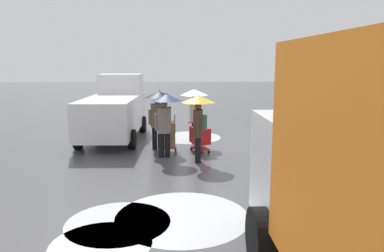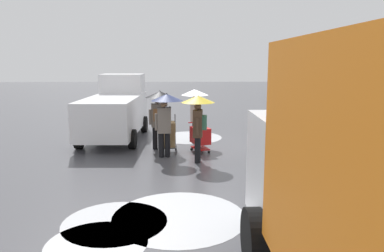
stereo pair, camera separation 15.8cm
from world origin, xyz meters
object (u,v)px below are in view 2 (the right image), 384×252
(hand_dolly_boxes, at_px, (169,135))
(pedestrian_black_side, at_px, (198,113))
(pedestrian_far_side, at_px, (195,103))
(pedestrian_white_side, at_px, (159,106))
(pedestrian_pink_side, at_px, (166,110))
(shopping_cart_vendor, at_px, (200,136))
(cargo_van_parked_right, at_px, (116,110))
(street_lamp, at_px, (368,90))

(hand_dolly_boxes, relative_size, pedestrian_black_side, 0.61)
(pedestrian_black_side, distance_m, pedestrian_far_side, 2.65)
(pedestrian_white_side, bearing_deg, pedestrian_pink_side, 104.75)
(shopping_cart_vendor, height_order, pedestrian_far_side, pedestrian_far_side)
(cargo_van_parked_right, bearing_deg, pedestrian_black_side, 131.06)
(cargo_van_parked_right, bearing_deg, pedestrian_white_side, 134.02)
(cargo_van_parked_right, distance_m, pedestrian_pink_side, 3.83)
(shopping_cart_vendor, xyz_separation_m, street_lamp, (-4.46, 2.65, 1.80))
(cargo_van_parked_right, xyz_separation_m, pedestrian_black_side, (-3.24, 3.72, 0.39))
(shopping_cart_vendor, height_order, pedestrian_pink_side, pedestrian_pink_side)
(pedestrian_black_side, xyz_separation_m, street_lamp, (-4.59, 1.40, 0.80))
(hand_dolly_boxes, relative_size, pedestrian_pink_side, 0.61)
(hand_dolly_boxes, bearing_deg, street_lamp, 154.89)
(shopping_cart_vendor, bearing_deg, street_lamp, 149.26)
(street_lamp, bearing_deg, hand_dolly_boxes, -25.11)
(pedestrian_pink_side, distance_m, pedestrian_black_side, 1.21)
(hand_dolly_boxes, height_order, street_lamp, street_lamp)
(pedestrian_black_side, bearing_deg, pedestrian_white_side, -52.61)
(pedestrian_white_side, relative_size, pedestrian_far_side, 1.00)
(street_lamp, bearing_deg, cargo_van_parked_right, -33.16)
(pedestrian_pink_side, bearing_deg, pedestrian_black_side, 149.34)
(pedestrian_black_side, distance_m, pedestrian_white_side, 2.20)
(pedestrian_pink_side, bearing_deg, street_lamp, 160.33)
(hand_dolly_boxes, distance_m, pedestrian_white_side, 1.15)
(cargo_van_parked_right, relative_size, pedestrian_black_side, 2.51)
(hand_dolly_boxes, xyz_separation_m, pedestrian_pink_side, (0.09, 0.58, 0.95))
(pedestrian_far_side, bearing_deg, pedestrian_black_side, 90.18)
(shopping_cart_vendor, height_order, street_lamp, street_lamp)
(cargo_van_parked_right, distance_m, hand_dolly_boxes, 3.45)
(street_lamp, bearing_deg, shopping_cart_vendor, -30.74)
(hand_dolly_boxes, relative_size, street_lamp, 0.34)
(pedestrian_pink_side, xyz_separation_m, pedestrian_far_side, (-1.03, -2.03, 0.00))
(hand_dolly_boxes, distance_m, pedestrian_far_side, 1.97)
(cargo_van_parked_right, relative_size, street_lamp, 1.40)
(hand_dolly_boxes, height_order, pedestrian_pink_side, pedestrian_pink_side)
(hand_dolly_boxes, relative_size, pedestrian_far_side, 0.61)
(pedestrian_black_side, bearing_deg, cargo_van_parked_right, -48.94)
(hand_dolly_boxes, height_order, pedestrian_black_side, pedestrian_black_side)
(pedestrian_black_side, relative_size, pedestrian_far_side, 1.00)
(shopping_cart_vendor, distance_m, pedestrian_black_side, 1.61)
(cargo_van_parked_right, xyz_separation_m, hand_dolly_boxes, (-2.29, 2.52, -0.54))
(shopping_cart_vendor, bearing_deg, pedestrian_pink_side, 28.79)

